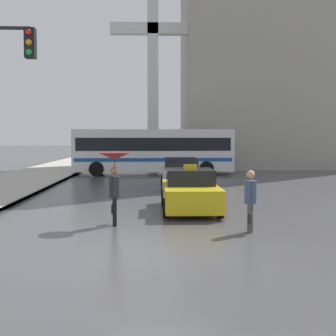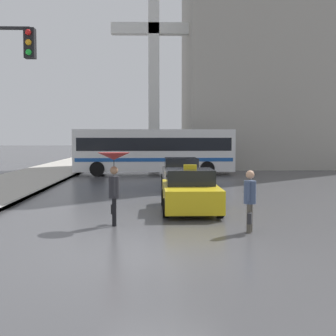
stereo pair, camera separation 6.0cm
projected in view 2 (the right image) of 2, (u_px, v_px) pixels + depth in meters
ground_plane at (164, 254)px, 9.95m from camera, size 300.00×300.00×0.00m
taxi at (190, 192)px, 15.94m from camera, size 1.91×4.16×1.57m
sedan_red at (181, 174)px, 22.99m from camera, size 1.91×4.66×1.49m
city_bus at (154, 150)px, 31.56m from camera, size 10.70×2.91×3.05m
pedestrian_with_umbrella at (114, 169)px, 13.16m from camera, size 0.91×0.91×2.07m
pedestrian_man at (250, 197)px, 12.21m from camera, size 0.41×0.61×1.64m
monument_cross at (154, 59)px, 38.64m from camera, size 7.00×0.90×15.91m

